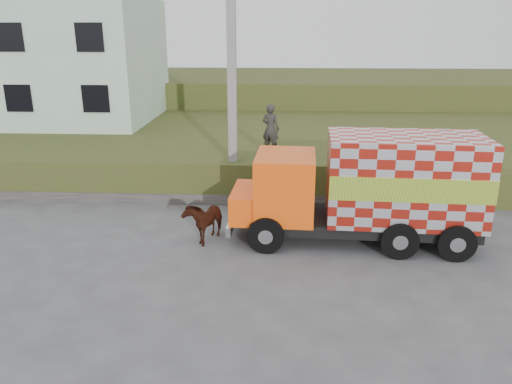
# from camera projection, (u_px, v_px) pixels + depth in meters

# --- Properties ---
(ground) EXTENTS (120.00, 120.00, 0.00)m
(ground) POSITION_uv_depth(u_px,v_px,m) (254.00, 254.00, 14.15)
(ground) COLOR #474749
(ground) RESTS_ON ground
(embankment) EXTENTS (40.00, 12.00, 1.50)m
(embankment) POSITION_uv_depth(u_px,v_px,m) (265.00, 147.00, 23.39)
(embankment) COLOR #324A18
(embankment) RESTS_ON ground
(embankment_far) EXTENTS (40.00, 12.00, 3.00)m
(embankment_far) POSITION_uv_depth(u_px,v_px,m) (271.00, 97.00, 34.53)
(embankment_far) COLOR #324A18
(embankment_far) RESTS_ON ground
(retaining_strip) EXTENTS (16.00, 0.50, 0.40)m
(retaining_strip) POSITION_uv_depth(u_px,v_px,m) (205.00, 198.00, 18.16)
(retaining_strip) COLOR #595651
(retaining_strip) RESTS_ON ground
(building) EXTENTS (10.00, 8.00, 6.00)m
(building) POSITION_uv_depth(u_px,v_px,m) (54.00, 60.00, 25.58)
(building) COLOR silver
(building) RESTS_ON embankment
(utility_pole) EXTENTS (1.20, 0.30, 8.00)m
(utility_pole) POSITION_uv_depth(u_px,v_px,m) (232.00, 89.00, 17.27)
(utility_pole) COLOR gray
(utility_pole) RESTS_ON ground
(cargo_truck) EXTENTS (7.35, 2.84, 3.23)m
(cargo_truck) POSITION_uv_depth(u_px,v_px,m) (369.00, 188.00, 14.52)
(cargo_truck) COLOR black
(cargo_truck) RESTS_ON ground
(cow) EXTENTS (1.19, 1.68, 1.30)m
(cow) POSITION_uv_depth(u_px,v_px,m) (204.00, 219.00, 14.93)
(cow) COLOR #341D0D
(cow) RESTS_ON ground
(pedestrian) EXTENTS (0.82, 0.70, 1.90)m
(pedestrian) POSITION_uv_depth(u_px,v_px,m) (271.00, 129.00, 18.87)
(pedestrian) COLOR #2D2B28
(pedestrian) RESTS_ON embankment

